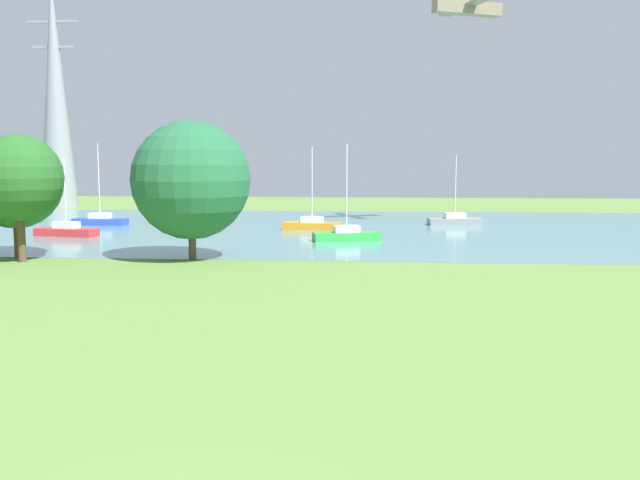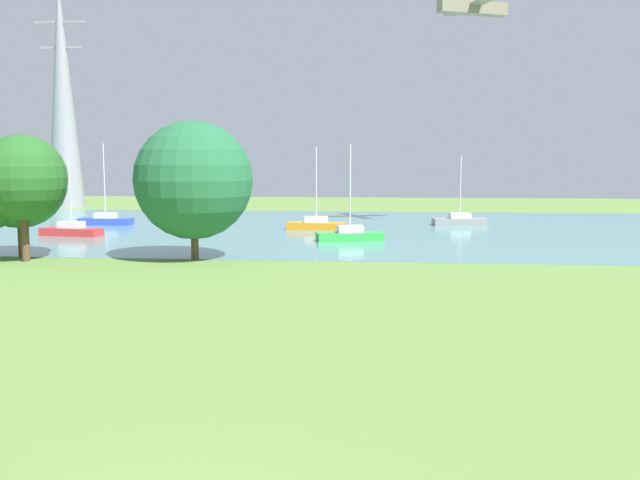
% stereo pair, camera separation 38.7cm
% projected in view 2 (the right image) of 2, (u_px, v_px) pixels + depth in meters
% --- Properties ---
extents(ground_plane, '(160.00, 160.00, 0.00)m').
position_uv_depth(ground_plane, '(310.00, 286.00, 31.34)').
color(ground_plane, olive).
extents(water_surface, '(140.00, 40.00, 0.02)m').
position_uv_depth(water_surface, '(346.00, 228.00, 59.03)').
color(water_surface, slate).
rests_on(water_surface, ground).
extents(sailboat_green, '(5.03, 2.70, 6.92)m').
position_uv_depth(sailboat_green, '(350.00, 235.00, 49.32)').
color(sailboat_green, green).
rests_on(sailboat_green, water_surface).
extents(sailboat_red, '(4.98, 2.26, 6.05)m').
position_uv_depth(sailboat_red, '(71.00, 230.00, 52.71)').
color(sailboat_red, red).
rests_on(sailboat_red, water_surface).
extents(sailboat_gray, '(4.98, 2.24, 6.25)m').
position_uv_depth(sailboat_gray, '(460.00, 220.00, 61.66)').
color(sailboat_gray, gray).
rests_on(sailboat_gray, water_surface).
extents(sailboat_orange, '(4.92, 1.97, 6.93)m').
position_uv_depth(sailboat_orange, '(316.00, 224.00, 57.54)').
color(sailboat_orange, orange).
rests_on(sailboat_orange, water_surface).
extents(sailboat_blue, '(4.87, 1.74, 7.30)m').
position_uv_depth(sailboat_blue, '(106.00, 220.00, 61.88)').
color(sailboat_blue, blue).
rests_on(sailboat_blue, water_surface).
extents(tree_east_near, '(5.48, 5.48, 7.23)m').
position_uv_depth(tree_east_near, '(19.00, 182.00, 40.52)').
color(tree_east_near, brown).
rests_on(tree_east_near, ground).
extents(tree_mid_shore, '(4.91, 4.91, 7.23)m').
position_uv_depth(tree_mid_shore, '(22.00, 178.00, 38.72)').
color(tree_mid_shore, brown).
rests_on(tree_mid_shore, ground).
extents(tree_west_far, '(6.87, 6.87, 8.06)m').
position_uv_depth(tree_west_far, '(193.00, 180.00, 39.57)').
color(tree_west_far, brown).
rests_on(tree_west_far, ground).
extents(electricity_pylon, '(6.40, 4.40, 28.24)m').
position_uv_depth(electricity_pylon, '(63.00, 93.00, 84.22)').
color(electricity_pylon, gray).
rests_on(electricity_pylon, ground).
extents(light_aircraft, '(6.32, 8.16, 2.10)m').
position_uv_depth(light_aircraft, '(472.00, 7.00, 59.65)').
color(light_aircraft, gray).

